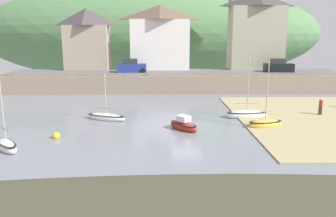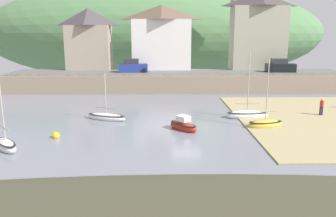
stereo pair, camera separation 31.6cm
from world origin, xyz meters
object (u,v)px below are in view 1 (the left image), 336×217
(waterfront_building_centre, at_px, (160,37))
(parked_car_near_slipway, at_px, (131,67))
(church_with_spire, at_px, (238,18))
(sailboat_nearest_shore, at_px, (247,114))
(mooring_buoy, at_px, (56,136))
(rowboat_small_beached, at_px, (184,125))
(sailboat_tall_mast, at_px, (6,145))
(sailboat_far_left, at_px, (106,117))
(person_on_slipway, at_px, (321,106))
(waterfront_building_right, at_px, (256,31))
(waterfront_building_left, at_px, (87,38))
(parked_car_by_wall, at_px, (278,66))
(motorboat_with_cabin, at_px, (265,124))

(waterfront_building_centre, xyz_separation_m, parked_car_near_slipway, (-4.11, -4.50, -4.11))
(church_with_spire, height_order, sailboat_nearest_shore, church_with_spire)
(sailboat_nearest_shore, bearing_deg, parked_car_near_slipway, 122.76)
(waterfront_building_centre, distance_m, mooring_buoy, 30.39)
(rowboat_small_beached, bearing_deg, church_with_spire, 120.63)
(church_with_spire, relative_size, sailboat_tall_mast, 2.77)
(sailboat_far_left, distance_m, person_on_slipway, 20.56)
(sailboat_far_left, height_order, mooring_buoy, sailboat_far_left)
(waterfront_building_right, distance_m, sailboat_far_left, 31.33)
(mooring_buoy, bearing_deg, church_with_spire, 57.50)
(sailboat_nearest_shore, relative_size, sailboat_far_left, 1.44)
(parked_car_near_slipway, bearing_deg, waterfront_building_right, 7.26)
(sailboat_far_left, bearing_deg, church_with_spire, 78.40)
(parked_car_near_slipway, bearing_deg, mooring_buoy, -104.94)
(waterfront_building_left, distance_m, rowboat_small_beached, 30.18)
(person_on_slipway, xyz_separation_m, mooring_buoy, (-23.42, -6.84, -0.81))
(church_with_spire, bearing_deg, rowboat_small_beached, -109.67)
(church_with_spire, height_order, person_on_slipway, church_with_spire)
(waterfront_building_centre, distance_m, sailboat_nearest_shore, 24.82)
(sailboat_far_left, bearing_deg, sailboat_nearest_shore, 24.25)
(waterfront_building_left, height_order, parked_car_near_slipway, waterfront_building_left)
(waterfront_building_centre, relative_size, parked_car_near_slipway, 2.27)
(mooring_buoy, bearing_deg, waterfront_building_left, 96.63)
(sailboat_far_left, relative_size, parked_car_by_wall, 1.07)
(rowboat_small_beached, relative_size, person_on_slipway, 1.84)
(sailboat_nearest_shore, distance_m, sailboat_tall_mast, 20.64)
(waterfront_building_right, bearing_deg, waterfront_building_centre, 180.00)
(waterfront_building_right, bearing_deg, motorboat_with_cabin, -102.90)
(sailboat_nearest_shore, bearing_deg, waterfront_building_left, 129.04)
(waterfront_building_centre, relative_size, waterfront_building_right, 0.84)
(sailboat_far_left, height_order, parked_car_by_wall, parked_car_by_wall)
(sailboat_tall_mast, relative_size, rowboat_small_beached, 1.86)
(waterfront_building_centre, xyz_separation_m, motorboat_with_cabin, (8.99, -25.71, -7.00))
(waterfront_building_centre, distance_m, motorboat_with_cabin, 28.12)
(waterfront_building_left, relative_size, sailboat_tall_mast, 1.65)
(parked_car_by_wall, xyz_separation_m, mooring_buoy, (-24.97, -23.98, -3.03))
(parked_car_near_slipway, xyz_separation_m, parked_car_by_wall, (21.22, 0.00, 0.00))
(parked_car_by_wall, relative_size, mooring_buoy, 7.24)
(parked_car_near_slipway, xyz_separation_m, mooring_buoy, (-3.74, -23.98, -3.03))
(motorboat_with_cabin, height_order, sailboat_nearest_shore, sailboat_nearest_shore)
(waterfront_building_left, height_order, waterfront_building_right, waterfront_building_right)
(waterfront_building_right, relative_size, motorboat_with_cabin, 1.90)
(motorboat_with_cabin, relative_size, sailboat_tall_mast, 1.10)
(rowboat_small_beached, bearing_deg, waterfront_building_left, 166.89)
(rowboat_small_beached, xyz_separation_m, person_on_slipway, (13.57, 4.67, 0.64))
(waterfront_building_centre, height_order, church_with_spire, church_with_spire)
(waterfront_building_right, bearing_deg, waterfront_building_left, 180.00)
(church_with_spire, relative_size, person_on_slipway, 9.48)
(waterfront_building_right, distance_m, parked_car_by_wall, 7.14)
(sailboat_far_left, xyz_separation_m, mooring_buoy, (-2.92, -5.58, -0.09))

